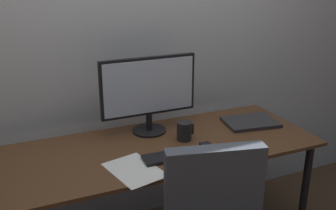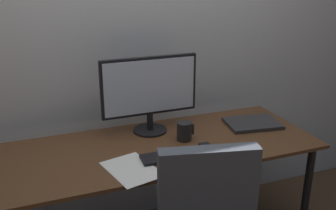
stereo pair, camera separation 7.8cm
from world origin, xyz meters
name	(u,v)px [view 2 (the right image)]	position (x,y,z in m)	size (l,w,h in m)	color
back_wall	(131,29)	(0.00, 0.51, 1.30)	(6.40, 0.10, 2.60)	silver
desk	(160,158)	(0.00, 0.00, 0.66)	(1.74, 0.68, 0.74)	#56351E
monitor	(150,90)	(0.01, 0.20, 1.00)	(0.57, 0.20, 0.45)	black
keyboard	(169,156)	(-0.01, -0.16, 0.75)	(0.29, 0.11, 0.02)	black
mouse	(207,149)	(0.20, -0.16, 0.76)	(0.06, 0.10, 0.03)	black
coffee_mug	(184,131)	(0.15, 0.01, 0.79)	(0.10, 0.08, 0.11)	black
laptop	(252,123)	(0.63, 0.06, 0.75)	(0.32, 0.23, 0.02)	#2D2D30
paper_sheet	(132,169)	(-0.22, -0.21, 0.74)	(0.21, 0.30, 0.00)	white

